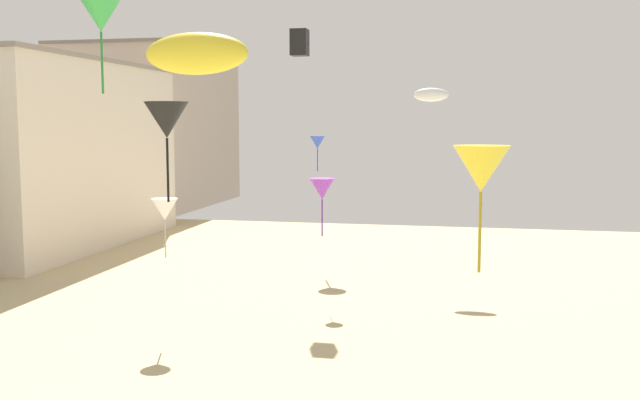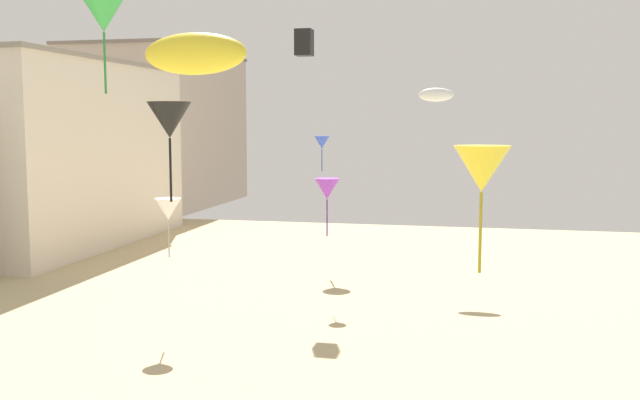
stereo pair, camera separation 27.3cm
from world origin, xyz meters
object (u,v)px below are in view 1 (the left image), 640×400
(kite_purple_delta, at_px, (322,189))
(kite_blue_delta, at_px, (317,142))
(kite_yellow_delta, at_px, (481,169))
(kite_yellow_parafoil, at_px, (196,54))
(kite_black_box, at_px, (300,43))
(kite_green_delta, at_px, (100,14))
(kite_white_delta_2, at_px, (165,209))
(kite_white_parafoil, at_px, (431,95))
(kite_black_delta, at_px, (167,120))

(kite_purple_delta, bearing_deg, kite_blue_delta, -81.67)
(kite_blue_delta, height_order, kite_yellow_delta, kite_yellow_delta)
(kite_yellow_parafoil, bearing_deg, kite_purple_delta, 94.51)
(kite_yellow_parafoil, distance_m, kite_yellow_delta, 8.66)
(kite_yellow_delta, bearing_deg, kite_blue_delta, 117.18)
(kite_yellow_parafoil, height_order, kite_black_box, kite_black_box)
(kite_purple_delta, xyz_separation_m, kite_yellow_parafoil, (1.94, -24.59, 5.52))
(kite_green_delta, distance_m, kite_white_delta_2, 8.63)
(kite_purple_delta, relative_size, kite_yellow_delta, 0.94)
(kite_blue_delta, bearing_deg, kite_white_delta_2, -117.59)
(kite_white_parafoil, bearing_deg, kite_black_box, -143.53)
(kite_blue_delta, relative_size, kite_yellow_parafoil, 0.71)
(kite_black_delta, distance_m, kite_blue_delta, 12.08)
(kite_blue_delta, height_order, kite_purple_delta, kite_blue_delta)
(kite_white_parafoil, xyz_separation_m, kite_black_box, (-6.60, -4.88, 2.57))
(kite_green_delta, relative_size, kite_black_box, 2.45)
(kite_purple_delta, bearing_deg, kite_white_parafoil, 6.21)
(kite_blue_delta, bearing_deg, kite_purple_delta, 98.33)
(kite_yellow_parafoil, relative_size, kite_white_delta_2, 1.03)
(kite_purple_delta, relative_size, kite_white_delta_2, 1.37)
(kite_blue_delta, xyz_separation_m, kite_white_parafoil, (5.62, 4.99, 2.63))
(kite_black_delta, distance_m, kite_yellow_parafoil, 10.03)
(kite_white_delta_2, bearing_deg, kite_yellow_delta, -28.29)
(kite_black_delta, height_order, kite_black_box, kite_black_box)
(kite_white_parafoil, bearing_deg, kite_blue_delta, -138.36)
(kite_yellow_parafoil, height_order, kite_yellow_delta, kite_yellow_parafoil)
(kite_black_delta, height_order, kite_yellow_parafoil, kite_yellow_parafoil)
(kite_green_delta, bearing_deg, kite_yellow_parafoil, -47.78)
(kite_green_delta, height_order, kite_white_delta_2, kite_green_delta)
(kite_green_delta, distance_m, kite_white_parafoil, 21.33)
(kite_blue_delta, bearing_deg, kite_yellow_delta, -62.82)
(kite_white_delta_2, bearing_deg, kite_black_box, 67.81)
(kite_black_box, bearing_deg, kite_white_parafoil, 36.47)
(kite_blue_delta, distance_m, kite_black_box, 5.29)
(kite_blue_delta, xyz_separation_m, kite_yellow_parafoil, (1.31, -20.28, 2.66))
(kite_white_parafoil, height_order, kite_white_delta_2, kite_white_parafoil)
(kite_blue_delta, distance_m, kite_white_delta_2, 10.44)
(kite_green_delta, xyz_separation_m, kite_blue_delta, (4.91, 13.43, -4.78))
(kite_purple_delta, height_order, kite_yellow_parafoil, kite_yellow_parafoil)
(kite_black_delta, xyz_separation_m, kite_yellow_parafoil, (4.67, -8.73, 1.55))
(kite_green_delta, bearing_deg, kite_black_delta, 50.65)
(kite_purple_delta, bearing_deg, kite_yellow_delta, -66.49)
(kite_green_delta, xyz_separation_m, kite_white_parafoil, (10.53, 18.42, -2.15))
(kite_black_delta, bearing_deg, kite_purple_delta, 80.23)
(kite_white_parafoil, bearing_deg, kite_black_delta, -118.50)
(kite_black_box, relative_size, kite_yellow_delta, 0.37)
(kite_yellow_delta, bearing_deg, kite_white_delta_2, 151.71)
(kite_green_delta, relative_size, kite_white_delta_2, 1.32)
(kite_green_delta, height_order, kite_purple_delta, kite_green_delta)
(kite_green_delta, height_order, kite_yellow_parafoil, kite_green_delta)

